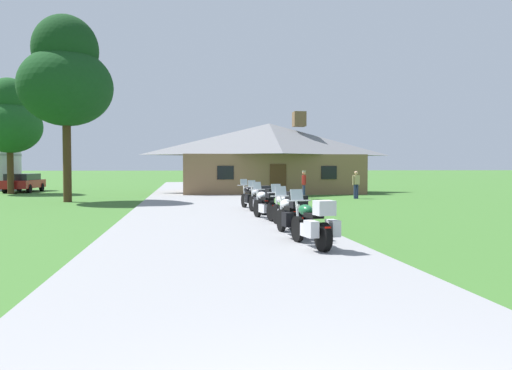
# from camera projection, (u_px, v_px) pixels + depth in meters

# --- Properties ---
(ground_plane) EXTENTS (500.00, 500.00, 0.00)m
(ground_plane) POSITION_uv_depth(u_px,v_px,m) (206.00, 209.00, 22.09)
(ground_plane) COLOR #386628
(asphalt_driveway) EXTENTS (6.40, 80.00, 0.06)m
(asphalt_driveway) POSITION_uv_depth(u_px,v_px,m) (208.00, 212.00, 20.11)
(asphalt_driveway) COLOR gray
(asphalt_driveway) RESTS_ON ground
(motorcycle_green_nearest_to_camera) EXTENTS (0.94, 2.07, 1.30)m
(motorcycle_green_nearest_to_camera) POSITION_uv_depth(u_px,v_px,m) (314.00, 224.00, 10.95)
(motorcycle_green_nearest_to_camera) COLOR black
(motorcycle_green_nearest_to_camera) RESTS_ON asphalt_driveway
(motorcycle_white_second_in_row) EXTENTS (0.84, 2.08, 1.30)m
(motorcycle_white_second_in_row) POSITION_uv_depth(u_px,v_px,m) (292.00, 216.00, 12.85)
(motorcycle_white_second_in_row) COLOR black
(motorcycle_white_second_in_row) RESTS_ON asphalt_driveway
(motorcycle_white_third_in_row) EXTENTS (0.92, 2.08, 1.30)m
(motorcycle_white_third_in_row) POSITION_uv_depth(u_px,v_px,m) (287.00, 209.00, 14.73)
(motorcycle_white_third_in_row) COLOR black
(motorcycle_white_third_in_row) RESTS_ON asphalt_driveway
(motorcycle_white_fourth_in_row) EXTENTS (0.85, 2.06, 1.30)m
(motorcycle_white_fourth_in_row) POSITION_uv_depth(u_px,v_px,m) (266.00, 204.00, 16.96)
(motorcycle_white_fourth_in_row) COLOR black
(motorcycle_white_fourth_in_row) RESTS_ON asphalt_driveway
(motorcycle_silver_fifth_in_row) EXTENTS (0.98, 2.07, 1.30)m
(motorcycle_silver_fifth_in_row) POSITION_uv_depth(u_px,v_px,m) (260.00, 200.00, 19.17)
(motorcycle_silver_fifth_in_row) COLOR black
(motorcycle_silver_fifth_in_row) RESTS_ON asphalt_driveway
(motorcycle_black_farthest_in_row) EXTENTS (0.97, 2.07, 1.30)m
(motorcycle_black_farthest_in_row) POSITION_uv_depth(u_px,v_px,m) (251.00, 197.00, 21.10)
(motorcycle_black_farthest_in_row) COLOR black
(motorcycle_black_farthest_in_row) RESTS_ON asphalt_driveway
(stone_lodge) EXTENTS (13.42, 7.29, 6.04)m
(stone_lodge) POSITION_uv_depth(u_px,v_px,m) (269.00, 157.00, 35.84)
(stone_lodge) COLOR brown
(stone_lodge) RESTS_ON ground
(bystander_red_shirt_near_lodge) EXTENTS (0.27, 0.54, 1.69)m
(bystander_red_shirt_near_lodge) POSITION_uv_depth(u_px,v_px,m) (304.00, 183.00, 28.81)
(bystander_red_shirt_near_lodge) COLOR navy
(bystander_red_shirt_near_lodge) RESTS_ON ground
(bystander_tan_shirt_beside_signpost) EXTENTS (0.52, 0.34, 1.67)m
(bystander_tan_shirt_beside_signpost) POSITION_uv_depth(u_px,v_px,m) (356.00, 183.00, 29.06)
(bystander_tan_shirt_beside_signpost) COLOR navy
(bystander_tan_shirt_beside_signpost) RESTS_ON ground
(tree_left_far) EXTENTS (4.40, 4.40, 8.18)m
(tree_left_far) POSITION_uv_depth(u_px,v_px,m) (9.00, 119.00, 33.99)
(tree_left_far) COLOR #422D19
(tree_left_far) RESTS_ON ground
(tree_left_near) EXTENTS (4.97, 4.97, 10.09)m
(tree_left_near) POSITION_uv_depth(u_px,v_px,m) (66.00, 76.00, 26.08)
(tree_left_near) COLOR #422D19
(tree_left_near) RESTS_ON ground
(metal_silo_distant) EXTENTS (3.15, 3.15, 6.54)m
(metal_silo_distant) POSITION_uv_depth(u_px,v_px,m) (1.00, 150.00, 39.41)
(metal_silo_distant) COLOR #B2B7BC
(metal_silo_distant) RESTS_ON ground
(parked_red_suv_far_left) EXTENTS (2.00, 4.65, 1.40)m
(parked_red_suv_far_left) POSITION_uv_depth(u_px,v_px,m) (24.00, 182.00, 36.69)
(parked_red_suv_far_left) COLOR maroon
(parked_red_suv_far_left) RESTS_ON ground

